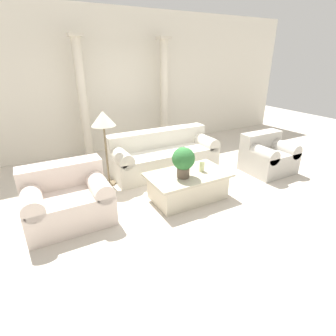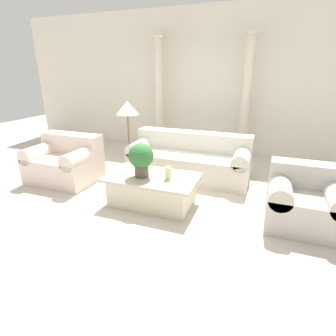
{
  "view_description": "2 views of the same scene",
  "coord_description": "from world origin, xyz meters",
  "px_view_note": "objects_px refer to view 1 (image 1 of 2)",
  "views": [
    {
      "loc": [
        -2.22,
        -3.61,
        2.2
      ],
      "look_at": [
        -0.28,
        -0.1,
        0.47
      ],
      "focal_mm": 28.0,
      "sensor_mm": 36.0,
      "label": 1
    },
    {
      "loc": [
        1.37,
        -3.59,
        1.87
      ],
      "look_at": [
        0.06,
        -0.11,
        0.48
      ],
      "focal_mm": 28.0,
      "sensor_mm": 36.0,
      "label": 2
    }
  ],
  "objects_px": {
    "floor_lamp": "(103,122)",
    "coffee_table": "(188,186)",
    "loveseat": "(67,198)",
    "armchair": "(267,155)",
    "potted_plant": "(183,160)",
    "sofa_long": "(163,155)"
  },
  "relations": [
    {
      "from": "loveseat",
      "to": "floor_lamp",
      "type": "height_order",
      "value": "floor_lamp"
    },
    {
      "from": "potted_plant",
      "to": "floor_lamp",
      "type": "relative_size",
      "value": 0.36
    },
    {
      "from": "floor_lamp",
      "to": "potted_plant",
      "type": "bearing_deg",
      "value": -54.53
    },
    {
      "from": "coffee_table",
      "to": "potted_plant",
      "type": "xyz_separation_m",
      "value": [
        -0.14,
        -0.06,
        0.5
      ]
    },
    {
      "from": "loveseat",
      "to": "floor_lamp",
      "type": "xyz_separation_m",
      "value": [
        0.85,
        0.84,
        0.81
      ]
    },
    {
      "from": "potted_plant",
      "to": "floor_lamp",
      "type": "bearing_deg",
      "value": 125.47
    },
    {
      "from": "sofa_long",
      "to": "potted_plant",
      "type": "height_order",
      "value": "potted_plant"
    },
    {
      "from": "coffee_table",
      "to": "floor_lamp",
      "type": "xyz_separation_m",
      "value": [
        -0.99,
        1.14,
        0.93
      ]
    },
    {
      "from": "floor_lamp",
      "to": "armchair",
      "type": "height_order",
      "value": "floor_lamp"
    },
    {
      "from": "loveseat",
      "to": "armchair",
      "type": "distance_m",
      "value": 3.86
    },
    {
      "from": "sofa_long",
      "to": "floor_lamp",
      "type": "distance_m",
      "value": 1.45
    },
    {
      "from": "armchair",
      "to": "sofa_long",
      "type": "bearing_deg",
      "value": 149.65
    },
    {
      "from": "sofa_long",
      "to": "armchair",
      "type": "distance_m",
      "value": 2.12
    },
    {
      "from": "loveseat",
      "to": "coffee_table",
      "type": "relative_size",
      "value": 0.87
    },
    {
      "from": "armchair",
      "to": "coffee_table",
      "type": "bearing_deg",
      "value": -175.29
    },
    {
      "from": "sofa_long",
      "to": "loveseat",
      "type": "distance_m",
      "value": 2.24
    },
    {
      "from": "loveseat",
      "to": "floor_lamp",
      "type": "relative_size",
      "value": 0.85
    },
    {
      "from": "floor_lamp",
      "to": "coffee_table",
      "type": "bearing_deg",
      "value": -48.86
    },
    {
      "from": "floor_lamp",
      "to": "armchair",
      "type": "distance_m",
      "value": 3.27
    },
    {
      "from": "coffee_table",
      "to": "floor_lamp",
      "type": "height_order",
      "value": "floor_lamp"
    },
    {
      "from": "coffee_table",
      "to": "sofa_long",
      "type": "bearing_deg",
      "value": 80.97
    },
    {
      "from": "loveseat",
      "to": "floor_lamp",
      "type": "distance_m",
      "value": 1.44
    }
  ]
}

